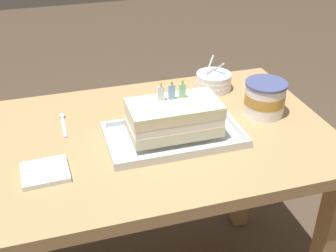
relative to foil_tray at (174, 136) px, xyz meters
The scene contains 7 objects.
dining_table 0.14m from the foil_tray, 116.68° to the left, with size 0.97×0.67×0.70m.
foil_tray is the anchor object (origin of this frame).
birthday_cake 0.06m from the foil_tray, 90.00° to the left, with size 0.25×0.14×0.14m.
bowl_stack 0.34m from the foil_tray, 49.67° to the left, with size 0.12×0.12×0.11m.
ice_cream_tub 0.32m from the foil_tray, 10.77° to the left, with size 0.13×0.13×0.11m.
serving_spoon_near_tray 0.35m from the foil_tray, 147.25° to the left, with size 0.02×0.14×0.01m.
napkin_pile 0.36m from the foil_tray, 169.32° to the right, with size 0.12×0.11×0.01m.
Camera 1 is at (-0.29, -1.03, 1.37)m, focal length 46.93 mm.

